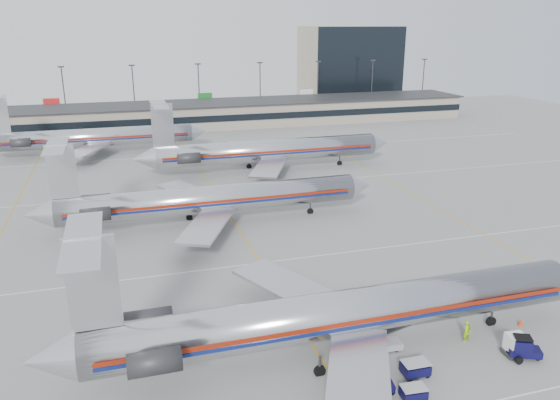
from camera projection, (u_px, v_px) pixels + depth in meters
name	position (u px, v px, depth m)	size (l,w,h in m)	color
ground	(286.00, 304.00, 53.05)	(260.00, 260.00, 0.00)	gray
apron_markings	(260.00, 263.00, 62.15)	(160.00, 0.15, 0.02)	silver
terminal	(174.00, 116.00, 141.28)	(162.00, 17.00, 6.25)	gray
light_mast_row	(167.00, 89.00, 152.38)	(163.60, 0.40, 15.28)	#38383D
distant_building	(349.00, 65.00, 182.74)	(30.00, 20.00, 25.00)	tan
jet_foreground	(334.00, 314.00, 44.05)	(48.13, 28.34, 12.60)	silver
jet_second_row	(206.00, 199.00, 73.06)	(46.71, 27.50, 12.23)	silver
jet_third_row	(264.00, 151.00, 99.64)	(48.38, 29.76, 13.23)	silver
jet_back_row	(93.00, 137.00, 112.38)	(45.53, 28.01, 12.45)	silver
tug_center	(378.00, 384.00, 40.03)	(2.29, 1.37, 1.76)	#0B0933
tug_right	(523.00, 349.00, 44.18)	(2.82, 2.16, 2.05)	#0B0933
cart_inner	(415.00, 368.00, 42.17)	(2.11, 1.47, 1.18)	#0B0933
cart_outer	(413.00, 393.00, 39.50)	(1.91, 1.39, 1.03)	#0B0933
uld_container	(516.00, 345.00, 44.65)	(1.89, 1.62, 1.87)	#2D2D30
belt_loader	(379.00, 343.00, 45.39)	(4.68, 1.80, 2.43)	#9E9E9E
ramp_worker_near	(466.00, 331.00, 46.61)	(0.71, 0.46, 1.94)	#81C512
ramp_worker_far	(468.00, 333.00, 46.68)	(0.76, 0.59, 1.56)	#9BC112
cone_right	(521.00, 322.00, 49.25)	(0.47, 0.47, 0.65)	#E93907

